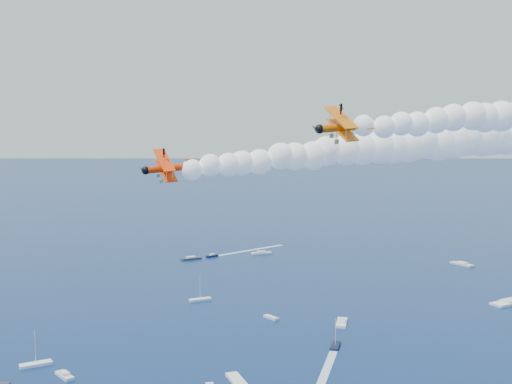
% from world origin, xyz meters
% --- Properties ---
extents(biplane_lead, '(12.40, 12.86, 8.50)m').
position_xyz_m(biplane_lead, '(5.50, 21.46, 57.04)').
color(biplane_lead, '#D55B04').
extents(biplane_trail, '(11.00, 11.08, 7.41)m').
position_xyz_m(biplane_trail, '(-15.02, 9.52, 51.53)').
color(biplane_trail, '#E93104').
extents(smoke_trail_trail, '(69.82, 69.67, 12.15)m').
position_xyz_m(smoke_trail_trail, '(7.41, 33.58, 54.06)').
color(smoke_trail_trail, white).
extents(spectator_boats, '(236.14, 188.38, 0.70)m').
position_xyz_m(spectator_boats, '(-6.51, 102.23, 0.35)').
color(spectator_boats, black).
rests_on(spectator_boats, ground).
extents(boat_wakes, '(214.62, 183.92, 0.04)m').
position_xyz_m(boat_wakes, '(-11.13, 100.33, 0.03)').
color(boat_wakes, white).
rests_on(boat_wakes, ground).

